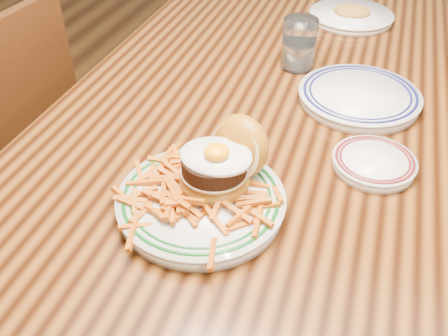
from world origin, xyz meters
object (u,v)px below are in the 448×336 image
(table, at_px, (258,125))
(main_plate, at_px, (208,187))
(chair_left, at_px, (3,154))
(side_plate, at_px, (374,162))

(table, height_order, main_plate, main_plate)
(table, relative_size, main_plate, 5.30)
(table, distance_m, main_plate, 0.41)
(chair_left, height_order, main_plate, chair_left)
(table, bearing_deg, chair_left, -172.18)
(main_plate, bearing_deg, chair_left, -179.52)
(side_plate, bearing_deg, table, 145.20)
(main_plate, bearing_deg, table, 113.70)
(chair_left, xyz_separation_m, side_plate, (0.99, -0.10, 0.29))
(table, xyz_separation_m, side_plate, (0.27, -0.20, 0.10))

